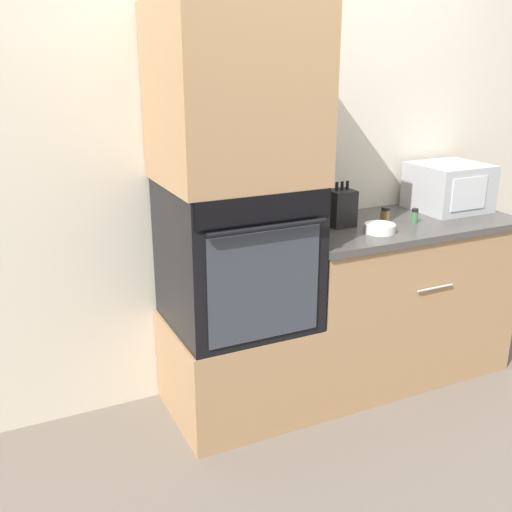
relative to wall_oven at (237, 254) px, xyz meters
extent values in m
plane|color=#6B6056|center=(0.34, -0.30, -0.85)|extent=(12.00, 12.00, 0.00)
cube|color=beige|center=(0.34, 0.33, 0.40)|extent=(8.00, 0.05, 2.50)
cube|color=#A87F56|center=(0.00, 0.00, -0.60)|extent=(0.67, 0.60, 0.50)
cube|color=black|center=(0.00, 0.00, 0.00)|extent=(0.65, 0.59, 0.69)
cube|color=black|center=(0.00, -0.30, 0.29)|extent=(0.62, 0.01, 0.12)
cube|color=#33E54C|center=(0.00, -0.30, 0.29)|extent=(0.09, 0.00, 0.03)
cube|color=#333842|center=(0.00, -0.30, -0.05)|extent=(0.53, 0.01, 0.52)
cylinder|color=black|center=(0.00, -0.33, 0.21)|extent=(0.55, 0.02, 0.02)
cube|color=#A87F56|center=(0.00, 0.00, 0.73)|extent=(0.67, 0.60, 0.77)
cube|color=#A87F56|center=(0.96, 0.00, -0.42)|extent=(1.25, 0.60, 0.86)
cube|color=#474442|center=(0.96, 0.00, 0.03)|extent=(1.27, 0.63, 0.03)
cylinder|color=#B7B7BC|center=(0.96, -0.31, -0.23)|extent=(0.22, 0.01, 0.01)
cube|color=#B2B5BA|center=(1.35, 0.09, 0.18)|extent=(0.39, 0.36, 0.26)
cube|color=silver|center=(1.33, -0.10, 0.18)|extent=(0.24, 0.01, 0.18)
cube|color=black|center=(0.61, 0.06, 0.14)|extent=(0.13, 0.12, 0.19)
cylinder|color=black|center=(0.58, 0.06, 0.26)|extent=(0.02, 0.02, 0.04)
cylinder|color=black|center=(0.61, 0.06, 0.26)|extent=(0.02, 0.02, 0.04)
cylinder|color=black|center=(0.64, 0.06, 0.26)|extent=(0.02, 0.02, 0.04)
cylinder|color=white|center=(0.72, -0.13, 0.07)|extent=(0.15, 0.15, 0.04)
cylinder|color=#427047|center=(1.00, -0.06, 0.08)|extent=(0.04, 0.04, 0.06)
cylinder|color=black|center=(1.00, -0.06, 0.12)|extent=(0.04, 0.04, 0.02)
cylinder|color=silver|center=(0.42, 0.21, 0.09)|extent=(0.05, 0.05, 0.09)
cylinder|color=gold|center=(0.42, 0.21, 0.15)|extent=(0.04, 0.04, 0.02)
cylinder|color=brown|center=(0.87, 0.03, 0.08)|extent=(0.05, 0.05, 0.06)
cylinder|color=black|center=(0.87, 0.03, 0.12)|extent=(0.05, 0.05, 0.02)
cylinder|color=#427047|center=(0.43, 0.02, 0.09)|extent=(0.04, 0.04, 0.07)
cylinder|color=gold|center=(0.43, 0.02, 0.13)|extent=(0.04, 0.04, 0.02)
camera|label=1|loc=(-1.07, -2.46, 0.90)|focal=42.00mm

